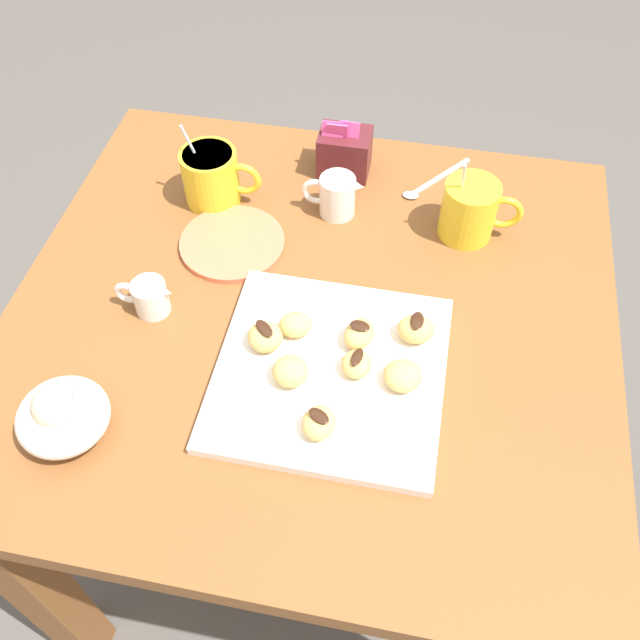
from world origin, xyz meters
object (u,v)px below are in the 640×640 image
object	(u,v)px
chocolate_sauce_pitcher	(149,296)
saucer_coral_left	(232,243)
dining_table	(312,363)
beignet_5	(403,376)
beignet_6	(265,337)
coffee_mug_yellow_left	(212,175)
beignet_1	(319,423)
coffee_mug_yellow_right	(471,209)
pastry_plate_square	(330,372)
cream_pitcher_white	(339,195)
sugar_caddy	(344,152)
beignet_3	(357,364)
beignet_0	(287,371)
ice_cream_bowl	(62,414)
beignet_4	(416,329)
beignet_2	(359,334)
beignet_7	(296,325)

from	to	relation	value
chocolate_sauce_pitcher	saucer_coral_left	world-z (taller)	chocolate_sauce_pitcher
dining_table	beignet_5	size ratio (longest dim) A/B	17.33
beignet_6	coffee_mug_yellow_left	bearing A→B (deg)	118.85
dining_table	beignet_1	size ratio (longest dim) A/B	17.72
coffee_mug_yellow_right	dining_table	bearing A→B (deg)	-135.96
dining_table	saucer_coral_left	distance (m)	0.24
pastry_plate_square	cream_pitcher_white	bearing A→B (deg)	98.25
cream_pitcher_white	sugar_caddy	distance (m)	0.11
beignet_5	beignet_3	bearing A→B (deg)	173.45
beignet_0	beignet_1	bearing A→B (deg)	-50.11
pastry_plate_square	ice_cream_bowl	xyz separation A→B (m)	(-0.32, -0.15, 0.03)
beignet_5	sugar_caddy	bearing A→B (deg)	109.50
dining_table	chocolate_sauce_pitcher	xyz separation A→B (m)	(-0.24, -0.05, 0.17)
dining_table	beignet_4	size ratio (longest dim) A/B	17.36
ice_cream_bowl	beignet_2	distance (m)	0.41
pastry_plate_square	beignet_6	distance (m)	0.10
beignet_5	beignet_6	distance (m)	0.20
ice_cream_bowl	beignet_7	bearing A→B (deg)	38.20
ice_cream_bowl	beignet_0	world-z (taller)	ice_cream_bowl
ice_cream_bowl	beignet_4	world-z (taller)	ice_cream_bowl
ice_cream_bowl	beignet_5	size ratio (longest dim) A/B	2.29
beignet_0	beignet_4	xyz separation A→B (m)	(0.16, 0.11, -0.00)
cream_pitcher_white	beignet_2	world-z (taller)	cream_pitcher_white
beignet_0	cream_pitcher_white	bearing A→B (deg)	88.94
ice_cream_bowl	saucer_coral_left	world-z (taller)	ice_cream_bowl
sugar_caddy	beignet_0	xyz separation A→B (m)	(0.00, -0.47, -0.01)
dining_table	pastry_plate_square	size ratio (longest dim) A/B	2.89
cream_pitcher_white	beignet_1	bearing A→B (deg)	-83.19
coffee_mug_yellow_left	beignet_0	size ratio (longest dim) A/B	3.02
beignet_4	beignet_7	bearing A→B (deg)	-172.15
saucer_coral_left	beignet_1	bearing A→B (deg)	-56.88
sugar_caddy	beignet_5	world-z (taller)	sugar_caddy
dining_table	coffee_mug_yellow_right	distance (m)	0.36
beignet_3	pastry_plate_square	bearing A→B (deg)	-173.97
saucer_coral_left	beignet_7	xyz separation A→B (m)	(0.14, -0.17, 0.03)
coffee_mug_yellow_right	cream_pitcher_white	xyz separation A→B (m)	(-0.22, 0.01, -0.01)
pastry_plate_square	chocolate_sauce_pitcher	distance (m)	0.29
beignet_5	coffee_mug_yellow_left	bearing A→B (deg)	138.02
sugar_caddy	beignet_5	distance (m)	0.47
sugar_caddy	beignet_5	xyz separation A→B (m)	(0.16, -0.45, -0.01)
sugar_caddy	beignet_3	world-z (taller)	sugar_caddy
coffee_mug_yellow_left	beignet_2	size ratio (longest dim) A/B	2.74
pastry_plate_square	beignet_4	xyz separation A→B (m)	(0.11, 0.08, 0.03)
coffee_mug_yellow_left	beignet_4	size ratio (longest dim) A/B	2.83
cream_pitcher_white	beignet_5	size ratio (longest dim) A/B	1.98
dining_table	ice_cream_bowl	size ratio (longest dim) A/B	7.55
chocolate_sauce_pitcher	beignet_2	bearing A→B (deg)	-2.19
beignet_0	beignet_4	distance (m)	0.20
ice_cream_bowl	beignet_1	bearing A→B (deg)	9.70
coffee_mug_yellow_right	beignet_7	bearing A→B (deg)	-130.33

